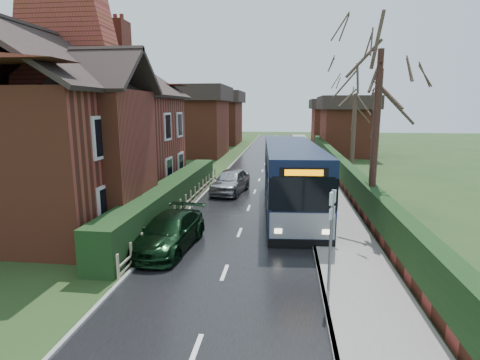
# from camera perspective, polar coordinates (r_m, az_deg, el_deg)

# --- Properties ---
(ground) EXTENTS (140.00, 140.00, 0.00)m
(ground) POSITION_cam_1_polar(r_m,az_deg,el_deg) (14.37, -1.06, -10.65)
(ground) COLOR #2F471E
(ground) RESTS_ON ground
(road) EXTENTS (6.00, 100.00, 0.02)m
(road) POSITION_cam_1_polar(r_m,az_deg,el_deg) (23.89, 2.27, -1.80)
(road) COLOR black
(road) RESTS_ON ground
(pavement) EXTENTS (2.50, 100.00, 0.14)m
(pavement) POSITION_cam_1_polar(r_m,az_deg,el_deg) (23.92, 12.48, -1.89)
(pavement) COLOR slate
(pavement) RESTS_ON ground
(kerb_right) EXTENTS (0.12, 100.00, 0.14)m
(kerb_right) POSITION_cam_1_polar(r_m,az_deg,el_deg) (23.84, 9.61, -1.83)
(kerb_right) COLOR gray
(kerb_right) RESTS_ON ground
(kerb_left) EXTENTS (0.12, 100.00, 0.10)m
(kerb_left) POSITION_cam_1_polar(r_m,az_deg,el_deg) (24.31, -4.91, -1.51)
(kerb_left) COLOR gray
(kerb_left) RESTS_ON ground
(front_hedge) EXTENTS (1.20, 16.00, 1.60)m
(front_hedge) POSITION_cam_1_polar(r_m,az_deg,el_deg) (19.64, -10.36, -2.43)
(front_hedge) COLOR black
(front_hedge) RESTS_ON ground
(picket_fence) EXTENTS (0.10, 16.00, 0.90)m
(picket_fence) POSITION_cam_1_polar(r_m,az_deg,el_deg) (19.52, -8.22, -3.50)
(picket_fence) COLOR tan
(picket_fence) RESTS_ON ground
(right_wall_hedge) EXTENTS (0.60, 50.00, 1.80)m
(right_wall_hedge) POSITION_cam_1_polar(r_m,az_deg,el_deg) (23.94, 16.26, 0.26)
(right_wall_hedge) COLOR brown
(right_wall_hedge) RESTS_ON ground
(brick_house) EXTENTS (9.30, 14.60, 10.30)m
(brick_house) POSITION_cam_1_polar(r_m,az_deg,el_deg) (20.91, -23.76, 7.55)
(brick_house) COLOR brown
(brick_house) RESTS_ON ground
(bus) EXTENTS (3.30, 11.41, 3.42)m
(bus) POSITION_cam_1_polar(r_m,az_deg,el_deg) (19.54, 7.79, 0.27)
(bus) COLOR black
(bus) RESTS_ON ground
(car_silver) EXTENTS (2.36, 4.61, 1.50)m
(car_silver) POSITION_cam_1_polar(r_m,az_deg,el_deg) (23.57, -1.42, -0.13)
(car_silver) COLOR #A3A3A7
(car_silver) RESTS_ON ground
(car_green) EXTENTS (2.20, 4.61, 1.30)m
(car_green) POSITION_cam_1_polar(r_m,az_deg,el_deg) (14.60, -10.74, -7.78)
(car_green) COLOR black
(car_green) RESTS_ON ground
(car_distant) EXTENTS (1.82, 3.89, 1.23)m
(car_distant) POSITION_cam_1_polar(r_m,az_deg,el_deg) (48.18, 7.09, 5.35)
(car_distant) COLOR black
(car_distant) RESTS_ON ground
(bus_stop_sign) EXTENTS (0.23, 0.45, 3.09)m
(bus_stop_sign) POSITION_cam_1_polar(r_m,az_deg,el_deg) (10.82, 13.75, -6.91)
(bus_stop_sign) COLOR slate
(bus_stop_sign) RESTS_ON ground
(telegraph_pole) EXTENTS (0.27, 1.00, 7.74)m
(telegraph_pole) POSITION_cam_1_polar(r_m,az_deg,el_deg) (17.64, 19.89, 5.85)
(telegraph_pole) COLOR black
(telegraph_pole) RESTS_ON ground
(tree_right_near) EXTENTS (4.63, 4.63, 10.00)m
(tree_right_near) POSITION_cam_1_polar(r_m,az_deg,el_deg) (18.59, 20.66, 17.02)
(tree_right_near) COLOR #3E2E24
(tree_right_near) RESTS_ON ground
(tree_right_far) EXTENTS (4.67, 4.67, 9.03)m
(tree_right_far) POSITION_cam_1_polar(r_m,az_deg,el_deg) (30.50, 17.26, 13.24)
(tree_right_far) COLOR #3C2D23
(tree_right_far) RESTS_ON ground
(tree_house_side) EXTENTS (4.61, 4.61, 10.48)m
(tree_house_side) POSITION_cam_1_polar(r_m,az_deg,el_deg) (29.96, -21.38, 15.12)
(tree_house_side) COLOR #31281D
(tree_house_side) RESTS_ON ground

